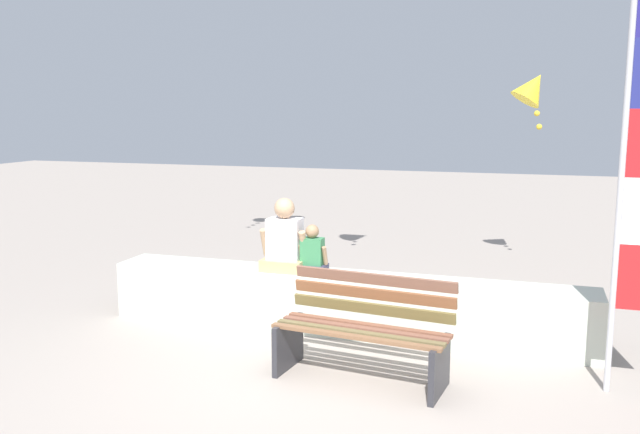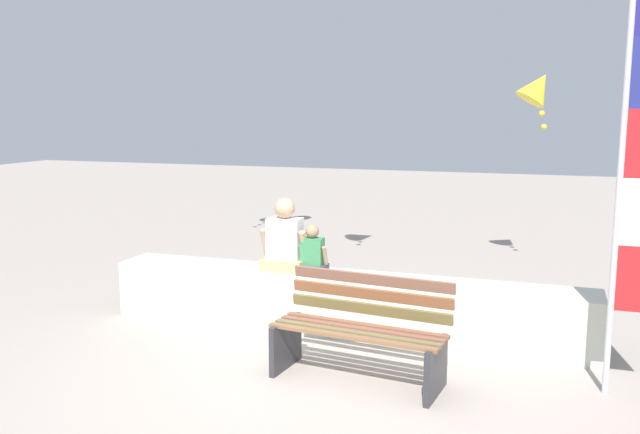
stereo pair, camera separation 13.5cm
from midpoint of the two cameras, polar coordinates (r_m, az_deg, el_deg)
name	(u,v)px [view 2 (the right image)]	position (r m, az deg, el deg)	size (l,w,h in m)	color
ground_plane	(298,377)	(6.04, -1.19, -13.46)	(40.00, 40.00, 0.00)	gray
seawall_ledge	(342,303)	(7.11, 2.44, -7.33)	(5.11, 0.56, 0.61)	beige
park_bench	(361,333)	(5.89, 4.15, -9.78)	(1.57, 0.78, 0.88)	brown
person_adult	(285,242)	(7.18, -2.46, -2.14)	(0.51, 0.38, 0.78)	tan
person_child	(312,254)	(7.09, -0.11, -3.14)	(0.34, 0.25, 0.51)	#3A3853
kite_yellow	(538,88)	(9.98, 18.41, 10.40)	(0.72, 0.64, 0.87)	yellow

